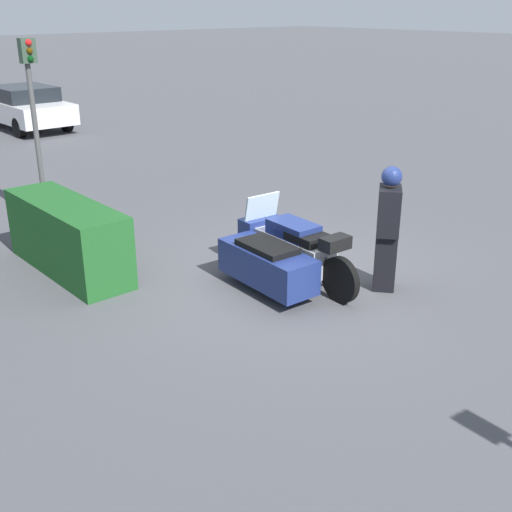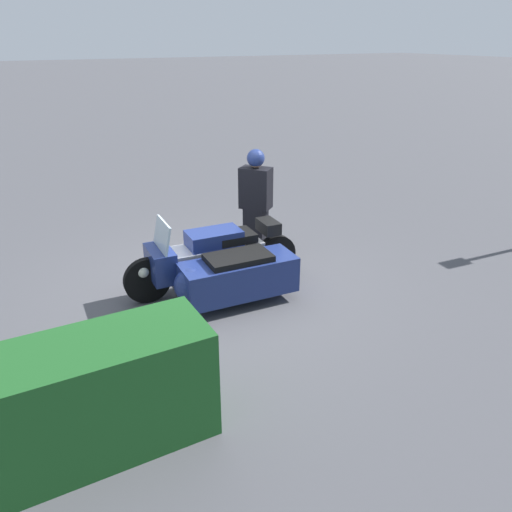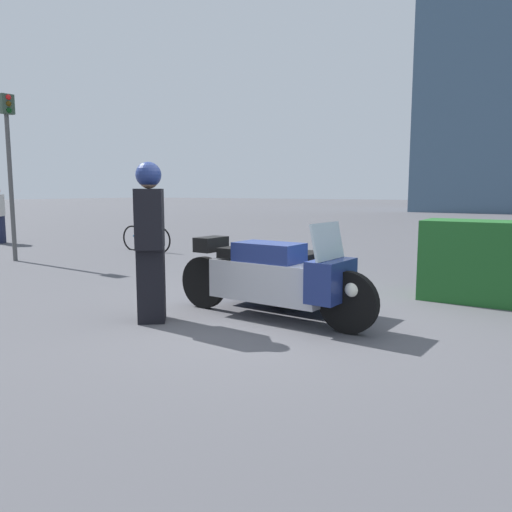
{
  "view_description": "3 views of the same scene",
  "coord_description": "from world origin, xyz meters",
  "px_view_note": "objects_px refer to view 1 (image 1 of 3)",
  "views": [
    {
      "loc": [
        -6.34,
        6.24,
        3.89
      ],
      "look_at": [
        -0.29,
        0.97,
        0.71
      ],
      "focal_mm": 45.0,
      "sensor_mm": 36.0,
      "label": 1
    },
    {
      "loc": [
        2.66,
        6.1,
        3.45
      ],
      "look_at": [
        -0.26,
        0.78,
        0.76
      ],
      "focal_mm": 35.0,
      "sensor_mm": 36.0,
      "label": 2
    },
    {
      "loc": [
        2.88,
        -4.93,
        1.49
      ],
      "look_at": [
        -0.17,
        -0.02,
        0.74
      ],
      "focal_mm": 35.0,
      "sensor_mm": 36.0,
      "label": 3
    }
  ],
  "objects_px": {
    "hedge_bush_curbside": "(68,237)",
    "parked_car_background": "(25,107)",
    "police_motorcycle": "(276,253)",
    "officer_rider": "(388,226)",
    "traffic_light_near": "(34,108)"
  },
  "relations": [
    {
      "from": "hedge_bush_curbside",
      "to": "traffic_light_near",
      "type": "xyz_separation_m",
      "value": [
        2.03,
        -0.55,
        1.66
      ]
    },
    {
      "from": "officer_rider",
      "to": "traffic_light_near",
      "type": "distance_m",
      "value": 6.34
    },
    {
      "from": "traffic_light_near",
      "to": "parked_car_background",
      "type": "xyz_separation_m",
      "value": [
        10.05,
        -3.81,
        -1.47
      ]
    },
    {
      "from": "police_motorcycle",
      "to": "parked_car_background",
      "type": "height_order",
      "value": "parked_car_background"
    },
    {
      "from": "hedge_bush_curbside",
      "to": "traffic_light_near",
      "type": "bearing_deg",
      "value": -15.14
    },
    {
      "from": "officer_rider",
      "to": "hedge_bush_curbside",
      "type": "distance_m",
      "value": 4.81
    },
    {
      "from": "hedge_bush_curbside",
      "to": "traffic_light_near",
      "type": "relative_size",
      "value": 0.79
    },
    {
      "from": "police_motorcycle",
      "to": "hedge_bush_curbside",
      "type": "bearing_deg",
      "value": 43.36
    },
    {
      "from": "hedge_bush_curbside",
      "to": "traffic_light_near",
      "type": "distance_m",
      "value": 2.68
    },
    {
      "from": "traffic_light_near",
      "to": "parked_car_background",
      "type": "height_order",
      "value": "traffic_light_near"
    },
    {
      "from": "police_motorcycle",
      "to": "parked_car_background",
      "type": "bearing_deg",
      "value": -5.51
    },
    {
      "from": "officer_rider",
      "to": "hedge_bush_curbside",
      "type": "bearing_deg",
      "value": 1.79
    },
    {
      "from": "traffic_light_near",
      "to": "police_motorcycle",
      "type": "bearing_deg",
      "value": 14.0
    },
    {
      "from": "hedge_bush_curbside",
      "to": "parked_car_background",
      "type": "xyz_separation_m",
      "value": [
        12.07,
        -4.36,
        0.19
      ]
    },
    {
      "from": "hedge_bush_curbside",
      "to": "parked_car_background",
      "type": "distance_m",
      "value": 12.84
    }
  ]
}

